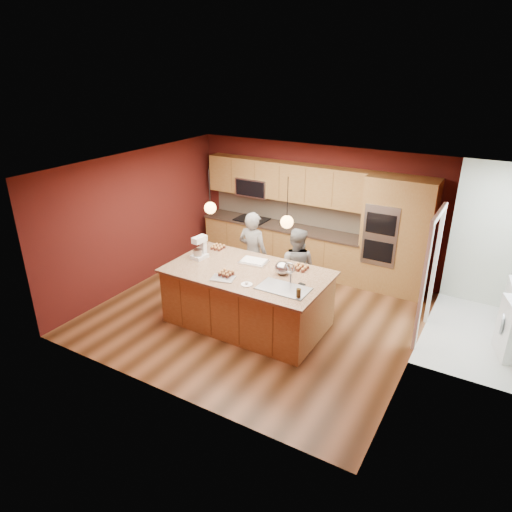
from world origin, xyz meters
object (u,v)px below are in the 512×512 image
Objects in this scene: mixing_bowl at (282,268)px; island at (248,297)px; person_left at (253,254)px; stand_mixer at (200,249)px; person_right at (296,268)px.

island is at bearing -160.22° from mixing_bowl.
island is at bearing 117.10° from person_left.
island is at bearing 3.50° from stand_mixer.
island is 1.80× the size of person_right.
island is 1.63× the size of person_left.
mixing_bowl is (0.55, 0.20, 0.60)m from island.
stand_mixer is at bearing 23.66° from person_right.
stand_mixer is at bearing 177.15° from island.
person_right reaches higher than stand_mixer.
island is 0.84m from mixing_bowl.
person_right is 0.91m from mixing_bowl.
person_right is (0.41, 1.02, 0.25)m from island.
person_right is at bearing 99.91° from mixing_bowl.
person_left is 1.16m from stand_mixer.
island is 10.31× the size of mixing_bowl.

